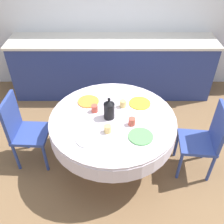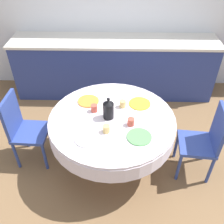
# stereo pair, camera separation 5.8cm
# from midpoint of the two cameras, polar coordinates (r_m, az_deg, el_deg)

# --- Properties ---
(ground_plane) EXTENTS (12.00, 12.00, 0.00)m
(ground_plane) POSITION_cam_midpoint_polar(r_m,az_deg,el_deg) (3.27, -0.52, -11.08)
(ground_plane) COLOR brown
(wall_back) EXTENTS (7.00, 0.05, 2.60)m
(wall_back) POSITION_cam_midpoint_polar(r_m,az_deg,el_deg) (4.20, -0.53, 22.34)
(wall_back) COLOR silver
(wall_back) RESTS_ON ground_plane
(kitchen_counter) EXTENTS (3.24, 0.64, 0.95)m
(kitchen_counter) POSITION_cam_midpoint_polar(r_m,az_deg,el_deg) (4.21, -0.48, 10.23)
(kitchen_counter) COLOR navy
(kitchen_counter) RESTS_ON ground_plane
(dining_table) EXTENTS (1.41, 1.41, 0.73)m
(dining_table) POSITION_cam_midpoint_polar(r_m,az_deg,el_deg) (2.83, -0.59, -3.16)
(dining_table) COLOR tan
(dining_table) RESTS_ON ground_plane
(chair_left) EXTENTS (0.44, 0.44, 0.94)m
(chair_left) POSITION_cam_midpoint_polar(r_m,az_deg,el_deg) (2.99, 19.91, -5.58)
(chair_left) COLOR #2D428E
(chair_left) RESTS_ON ground_plane
(chair_right) EXTENTS (0.42, 0.42, 0.94)m
(chair_right) POSITION_cam_midpoint_polar(r_m,az_deg,el_deg) (3.12, -20.26, -3.62)
(chair_right) COLOR #2D428E
(chair_right) RESTS_ON ground_plane
(plate_near_left) EXTENTS (0.25, 0.25, 0.01)m
(plate_near_left) POSITION_cam_midpoint_polar(r_m,az_deg,el_deg) (2.51, -6.20, -6.09)
(plate_near_left) COLOR white
(plate_near_left) RESTS_ON dining_table
(cup_near_left) EXTENTS (0.07, 0.07, 0.08)m
(cup_near_left) POSITION_cam_midpoint_polar(r_m,az_deg,el_deg) (2.55, -1.81, -3.88)
(cup_near_left) COLOR #DBB766
(cup_near_left) RESTS_ON dining_table
(plate_near_right) EXTENTS (0.25, 0.25, 0.01)m
(plate_near_right) POSITION_cam_midpoint_polar(r_m,az_deg,el_deg) (2.54, 5.77, -5.53)
(plate_near_right) COLOR #5BA85B
(plate_near_right) RESTS_ON dining_table
(cup_near_right) EXTENTS (0.07, 0.07, 0.08)m
(cup_near_right) POSITION_cam_midpoint_polar(r_m,az_deg,el_deg) (2.64, 3.78, -2.18)
(cup_near_right) COLOR #CC4C3D
(cup_near_right) RESTS_ON dining_table
(plate_far_left) EXTENTS (0.25, 0.25, 0.01)m
(plate_far_left) POSITION_cam_midpoint_polar(r_m,az_deg,el_deg) (2.99, -6.15, 2.41)
(plate_far_left) COLOR orange
(plate_far_left) RESTS_ON dining_table
(cup_far_left) EXTENTS (0.07, 0.07, 0.08)m
(cup_far_left) POSITION_cam_midpoint_polar(r_m,az_deg,el_deg) (2.82, -4.75, 0.80)
(cup_far_left) COLOR #CC4C3D
(cup_far_left) RESTS_ON dining_table
(plate_far_right) EXTENTS (0.25, 0.25, 0.01)m
(plate_far_right) POSITION_cam_midpoint_polar(r_m,az_deg,el_deg) (2.96, 5.65, 2.03)
(plate_far_right) COLOR yellow
(plate_far_right) RESTS_ON dining_table
(cup_far_right) EXTENTS (0.07, 0.07, 0.08)m
(cup_far_right) POSITION_cam_midpoint_polar(r_m,az_deg,el_deg) (2.88, 1.75, 1.91)
(cup_far_right) COLOR #DBB766
(cup_far_right) RESTS_ON dining_table
(coffee_carafe) EXTENTS (0.12, 0.12, 0.26)m
(coffee_carafe) POSITION_cam_midpoint_polar(r_m,az_deg,el_deg) (2.68, -1.45, 0.62)
(coffee_carafe) COLOR black
(coffee_carafe) RESTS_ON dining_table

